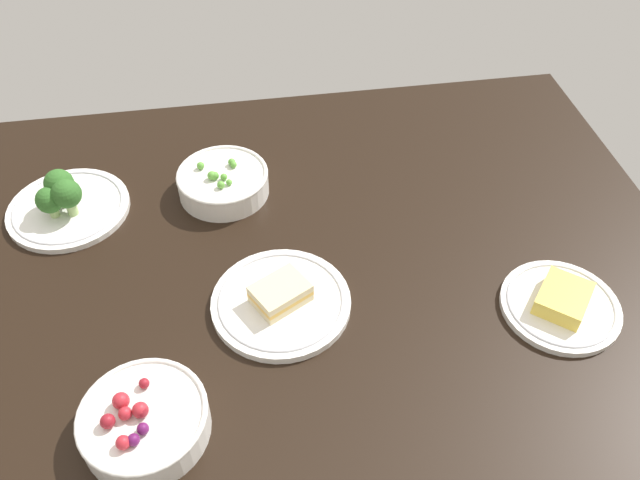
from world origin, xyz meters
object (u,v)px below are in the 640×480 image
bowl_peas (223,182)px  plate_cheese (561,304)px  plate_sandwich (281,301)px  bowl_berries (144,421)px  plate_broccoli (65,202)px

bowl_peas → plate_cheese: bearing=-35.5°
plate_sandwich → bowl_berries: 26.63cm
plate_sandwich → bowl_peas: bearing=104.5°
bowl_peas → plate_cheese: 60.13cm
plate_broccoli → plate_cheese: bearing=-23.9°
plate_broccoli → bowl_berries: size_ratio=1.26×
bowl_berries → bowl_peas: bearing=74.7°
bowl_peas → plate_broccoli: (-27.35, -1.08, -0.06)cm
bowl_peas → plate_cheese: size_ratio=0.91×
plate_sandwich → plate_broccoli: size_ratio=1.02×
plate_sandwich → plate_broccoli: 43.54cm
plate_sandwich → plate_cheese: 42.45cm
plate_sandwich → bowl_berries: bowl_berries is taller
bowl_peas → bowl_berries: bearing=-105.3°
bowl_berries → plate_broccoli: bearing=108.4°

